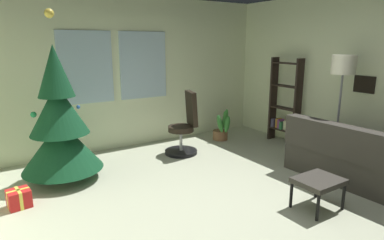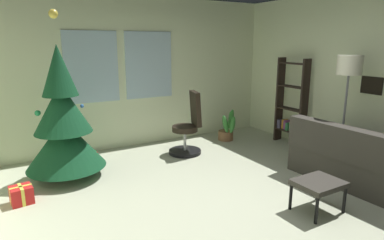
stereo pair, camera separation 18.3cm
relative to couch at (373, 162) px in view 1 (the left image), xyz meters
name	(u,v)px [view 1 (the left image)]	position (x,y,z in m)	size (l,w,h in m)	color
ground_plane	(243,211)	(-2.01, 0.40, -0.33)	(5.20, 5.90, 0.10)	#AAAF95
wall_back_with_windows	(135,73)	(-2.03, 3.40, 1.07)	(5.20, 0.12, 2.69)	beige
wall_right_with_frames	(379,79)	(0.64, 0.40, 1.07)	(0.12, 5.90, 2.69)	beige
couch	(373,162)	(0.00, 0.00, 0.00)	(1.76, 1.90, 0.83)	#332F2A
footstool	(318,183)	(-1.31, -0.09, 0.04)	(0.52, 0.42, 0.37)	#332F2A
holiday_tree	(60,126)	(-3.59, 2.38, 0.50)	(1.08, 1.08, 2.31)	#4C331E
gift_box_red	(19,198)	(-4.22, 1.83, -0.18)	(0.27, 0.26, 0.22)	red
gift_box_green	(84,161)	(-3.22, 2.75, -0.19)	(0.31, 0.30, 0.18)	#1E722D
office_chair	(184,130)	(-1.57, 2.43, 0.14)	(0.57, 0.56, 1.08)	black
bookshelf	(285,106)	(0.37, 1.95, 0.44)	(0.18, 0.64, 1.61)	black
floor_lamp	(343,73)	(0.09, 0.65, 1.17)	(0.35, 0.35, 1.71)	slate
potted_plant	(222,128)	(-0.50, 2.73, -0.05)	(0.43, 0.41, 0.62)	brown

